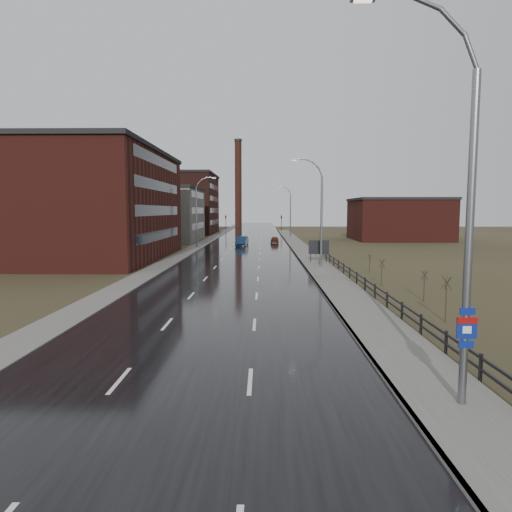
{
  "coord_description": "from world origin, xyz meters",
  "views": [
    {
      "loc": [
        2.75,
        -11.45,
        6.02
      ],
      "look_at": [
        2.28,
        18.7,
        3.0
      ],
      "focal_mm": 32.0,
      "sensor_mm": 36.0,
      "label": 1
    }
  ],
  "objects_px": {
    "streetlight_main": "(459,209)",
    "car_near": "(242,241)",
    "car_far": "(275,240)",
    "billboard": "(319,248)"
  },
  "relations": [
    {
      "from": "streetlight_main",
      "to": "car_near",
      "type": "distance_m",
      "value": 64.51
    },
    {
      "from": "car_near",
      "to": "car_far",
      "type": "distance_m",
      "value": 8.23
    },
    {
      "from": "car_near",
      "to": "car_far",
      "type": "relative_size",
      "value": 1.28
    },
    {
      "from": "billboard",
      "to": "car_near",
      "type": "xyz_separation_m",
      "value": [
        -9.92,
        25.2,
        -0.98
      ]
    },
    {
      "from": "streetlight_main",
      "to": "car_near",
      "type": "height_order",
      "value": "streetlight_main"
    },
    {
      "from": "streetlight_main",
      "to": "car_near",
      "type": "xyz_separation_m",
      "value": [
        -9.29,
        63.62,
        -5.27
      ]
    },
    {
      "from": "car_near",
      "to": "car_far",
      "type": "bearing_deg",
      "value": 51.65
    },
    {
      "from": "billboard",
      "to": "car_far",
      "type": "relative_size",
      "value": 0.71
    },
    {
      "from": "car_near",
      "to": "streetlight_main",
      "type": "bearing_deg",
      "value": -76.34
    },
    {
      "from": "streetlight_main",
      "to": "car_far",
      "type": "xyz_separation_m",
      "value": [
        -3.6,
        69.58,
        -5.42
      ]
    }
  ]
}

